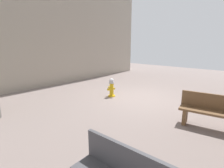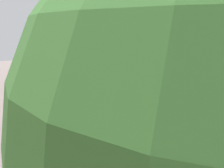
% 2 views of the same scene
% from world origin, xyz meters
% --- Properties ---
extents(ground_plane, '(23.40, 23.40, 0.00)m').
position_xyz_m(ground_plane, '(0.00, 0.00, 0.00)').
color(ground_plane, gray).
extents(fire_hydrant, '(0.41, 0.38, 0.83)m').
position_xyz_m(fire_hydrant, '(1.11, 0.67, 0.41)').
color(fire_hydrant, gold).
rests_on(fire_hydrant, ground_plane).
extents(bench_near, '(1.70, 0.70, 0.95)m').
position_xyz_m(bench_near, '(-2.93, 1.04, 0.49)').
color(bench_near, brown).
rests_on(bench_near, ground_plane).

